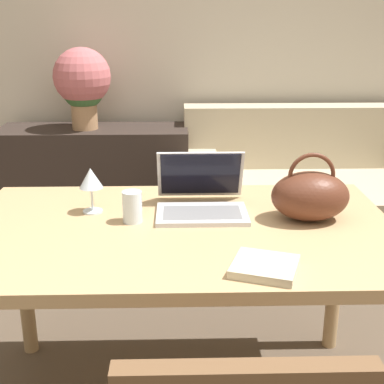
{
  "coord_description": "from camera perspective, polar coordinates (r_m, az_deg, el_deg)",
  "views": [
    {
      "loc": [
        -0.1,
        -1.0,
        1.39
      ],
      "look_at": [
        -0.06,
        0.62,
        0.84
      ],
      "focal_mm": 50.0,
      "sensor_mm": 36.0,
      "label": 1
    }
  ],
  "objects": [
    {
      "name": "couch",
      "position": [
        3.43,
        12.74,
        -0.78
      ],
      "size": [
        1.6,
        0.91,
        0.82
      ],
      "color": "#C1B293",
      "rests_on": "ground_plane"
    },
    {
      "name": "drinking_glass",
      "position": [
        1.79,
        -6.38,
        -1.58
      ],
      "size": [
        0.07,
        0.07,
        0.11
      ],
      "color": "silver",
      "rests_on": "dining_table"
    },
    {
      "name": "handbag",
      "position": [
        1.83,
        12.49,
        -0.35
      ],
      "size": [
        0.26,
        0.19,
        0.23
      ],
      "color": "#592D1E",
      "rests_on": "dining_table"
    },
    {
      "name": "wine_glass",
      "position": [
        1.88,
        -10.74,
        1.26
      ],
      "size": [
        0.08,
        0.08,
        0.16
      ],
      "color": "silver",
      "rests_on": "dining_table"
    },
    {
      "name": "flower_vase",
      "position": [
        3.39,
        -11.61,
        11.38
      ],
      "size": [
        0.35,
        0.35,
        0.5
      ],
      "color": "tan",
      "rests_on": "sideboard"
    },
    {
      "name": "wall_back",
      "position": [
        3.65,
        0.07,
        17.96
      ],
      "size": [
        10.0,
        0.06,
        2.7
      ],
      "color": "beige",
      "rests_on": "ground_plane"
    },
    {
      "name": "laptop",
      "position": [
        1.89,
        0.98,
        -0.31
      ],
      "size": [
        0.31,
        0.3,
        0.2
      ],
      "color": "silver",
      "rests_on": "dining_table"
    },
    {
      "name": "book",
      "position": [
        1.48,
        7.78,
        -7.89
      ],
      "size": [
        0.22,
        0.21,
        0.02
      ],
      "rotation": [
        0.0,
        0.0,
        -0.34
      ],
      "color": "beige",
      "rests_on": "dining_table"
    },
    {
      "name": "dining_table",
      "position": [
        1.79,
        -1.19,
        -6.09
      ],
      "size": [
        1.42,
        0.88,
        0.72
      ],
      "color": "tan",
      "rests_on": "ground_plane"
    },
    {
      "name": "sideboard",
      "position": [
        3.53,
        -10.16,
        1.16
      ],
      "size": [
        1.19,
        0.4,
        0.7
      ],
      "color": "#332823",
      "rests_on": "ground_plane"
    }
  ]
}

